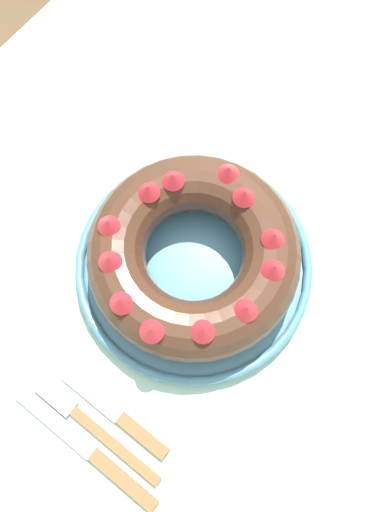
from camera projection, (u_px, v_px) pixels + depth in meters
The scene contains 7 objects.
ground_plane at pixel (200, 348), 1.40m from camera, with size 8.00×8.00×0.00m, color brown.
dining_table at pixel (207, 292), 0.77m from camera, with size 1.53×1.00×0.74m.
serving_dish at pixel (192, 267), 0.69m from camera, with size 0.32×0.32×0.02m.
bundt_cake at pixel (192, 256), 0.64m from camera, with size 0.28×0.28×0.09m.
fork at pixel (89, 424), 0.63m from camera, with size 0.02×0.19×0.01m.
serving_knife at pixel (95, 456), 0.62m from camera, with size 0.02×0.22×0.01m.
cake_knife at pixel (122, 418), 0.63m from camera, with size 0.02×0.17×0.01m.
Camera 1 is at (-0.16, -0.09, 1.41)m, focal length 35.00 mm.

